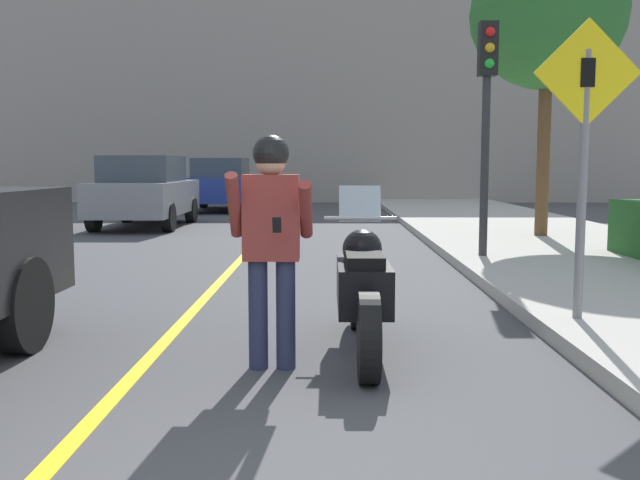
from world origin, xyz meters
TOP-DOWN VIEW (x-y plane):
  - road_center_line at (-0.60, 6.00)m, footprint 0.12×36.00m
  - building_backdrop at (0.00, 26.00)m, footprint 28.00×1.20m
  - motorcycle at (1.04, 3.05)m, footprint 0.62×2.26m
  - person_biker at (0.36, 2.56)m, footprint 0.59×0.47m
  - crossing_sign at (2.95, 3.65)m, footprint 0.91×0.08m
  - traffic_light at (3.06, 7.97)m, footprint 0.26×0.30m
  - street_tree at (4.81, 11.00)m, footprint 2.86×2.86m
  - parked_car_grey at (-3.57, 14.33)m, footprint 1.88×4.20m
  - parked_car_blue at (-2.66, 20.43)m, footprint 1.88×4.20m

SIDE VIEW (x-z plane):
  - road_center_line at x=-0.60m, z-range 0.00..0.01m
  - motorcycle at x=1.04m, z-range -0.14..1.15m
  - parked_car_grey at x=-3.57m, z-range 0.02..1.70m
  - parked_car_blue at x=-2.66m, z-range 0.02..1.70m
  - person_biker at x=0.36m, z-range 0.19..1.87m
  - crossing_sign at x=2.95m, z-range 0.40..2.96m
  - traffic_light at x=3.06m, z-range 0.81..4.18m
  - building_backdrop at x=0.00m, z-range 0.00..7.99m
  - street_tree at x=4.81m, z-range 1.48..7.05m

